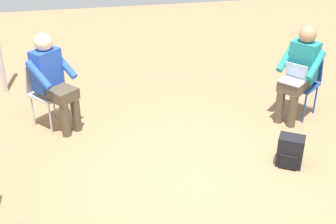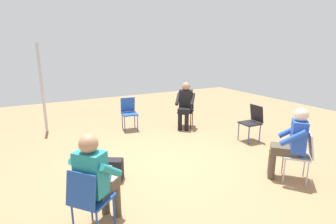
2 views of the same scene
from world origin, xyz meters
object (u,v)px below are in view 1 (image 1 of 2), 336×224
at_px(backpack_near_laptop_user, 290,153).
at_px(chair_northeast, 46,88).
at_px(person_with_laptop, 300,69).
at_px(person_in_blue, 52,77).
at_px(chair_southeast, 303,79).

bearing_deg(backpack_near_laptop_user, chair_northeast, 61.10).
relative_size(person_with_laptop, backpack_near_laptop_user, 3.44).
bearing_deg(person_in_blue, backpack_near_laptop_user, 110.21).
relative_size(person_in_blue, backpack_near_laptop_user, 3.44).
distance_m(chair_northeast, person_with_laptop, 3.25).
xyz_separation_m(chair_northeast, chair_southeast, (-0.32, -3.34, 0.00)).
xyz_separation_m(chair_southeast, backpack_near_laptop_user, (-1.16, 0.65, -0.34)).
relative_size(chair_northeast, chair_southeast, 1.00).
relative_size(person_with_laptop, person_in_blue, 1.00).
bearing_deg(person_with_laptop, person_in_blue, 44.04).
relative_size(chair_northeast, backpack_near_laptop_user, 2.36).
bearing_deg(person_in_blue, person_with_laptop, 132.32).
distance_m(chair_northeast, chair_southeast, 3.36).
bearing_deg(chair_northeast, person_with_laptop, 130.33).
distance_m(chair_southeast, person_with_laptop, 0.26).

